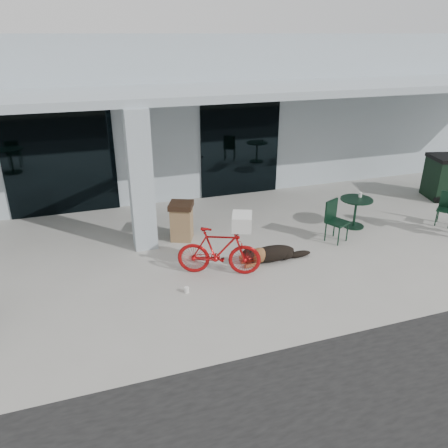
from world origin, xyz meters
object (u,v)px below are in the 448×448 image
object	(u,v)px
cafe_chair_far_b	(446,209)
wheeled_bin	(443,177)
dog	(272,253)
bicycle	(219,251)
cafe_table_far	(355,213)
trash_receptacle	(182,221)
cafe_chair_far_a	(337,222)

from	to	relation	value
cafe_chair_far_b	wheeled_bin	world-z (taller)	wheeled_bin
cafe_chair_far_b	dog	bearing A→B (deg)	-123.48
bicycle	cafe_table_far	world-z (taller)	bicycle
cafe_table_far	cafe_chair_far_b	distance (m)	2.31
bicycle	trash_receptacle	xyz separation A→B (m)	(-0.33, 1.84, -0.05)
dog	cafe_chair_far_a	distance (m)	1.92
trash_receptacle	bicycle	bearing A→B (deg)	-79.85
bicycle	cafe_chair_far_b	distance (m)	6.21
cafe_chair_far_a	trash_receptacle	distance (m)	3.64
bicycle	cafe_table_far	size ratio (longest dim) A/B	2.12
wheeled_bin	bicycle	bearing A→B (deg)	-149.87
dog	cafe_table_far	world-z (taller)	cafe_table_far
wheeled_bin	cafe_chair_far_b	bearing A→B (deg)	-116.33
trash_receptacle	cafe_chair_far_a	bearing A→B (deg)	-20.24
dog	trash_receptacle	size ratio (longest dim) A/B	1.33
bicycle	dog	xyz separation A→B (m)	(1.23, 0.14, -0.31)
trash_receptacle	cafe_table_far	bearing A→B (deg)	-8.90
cafe_table_far	trash_receptacle	distance (m)	4.35
wheeled_bin	cafe_chair_far_a	bearing A→B (deg)	-146.32
bicycle	cafe_chair_far_b	world-z (taller)	bicycle
cafe_table_far	cafe_chair_far_b	xyz separation A→B (m)	(2.22, -0.64, 0.05)
cafe_chair_far_a	cafe_chair_far_b	distance (m)	3.11
bicycle	cafe_chair_far_a	world-z (taller)	bicycle
cafe_chair_far_a	wheeled_bin	bearing A→B (deg)	-5.30
bicycle	cafe_chair_far_a	xyz separation A→B (m)	(3.08, 0.58, -0.02)
bicycle	cafe_table_far	distance (m)	4.14
dog	cafe_chair_far_b	distance (m)	4.97
cafe_table_far	wheeled_bin	bearing A→B (deg)	15.78
bicycle	cafe_table_far	bearing A→B (deg)	-51.12
trash_receptacle	wheeled_bin	world-z (taller)	wheeled_bin
dog	bicycle	bearing A→B (deg)	-177.53
cafe_chair_far_a	trash_receptacle	world-z (taller)	cafe_chair_far_a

